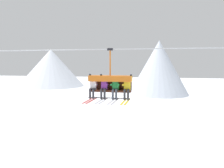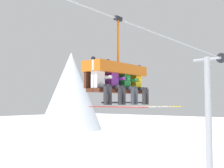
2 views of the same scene
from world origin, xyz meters
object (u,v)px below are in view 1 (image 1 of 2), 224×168
object	(u,v)px
skier_white	(93,86)
skier_yellow	(127,87)
chairlift_chair	(110,81)
skier_purple	(104,87)
skier_green	(115,87)

from	to	relation	value
skier_white	skier_yellow	world-z (taller)	same
chairlift_chair	skier_white	bearing A→B (deg)	-166.77
skier_white	skier_purple	size ratio (longest dim) A/B	1.00
skier_green	skier_purple	bearing A→B (deg)	179.36
skier_purple	skier_green	size ratio (longest dim) A/B	1.00
skier_white	skier_yellow	size ratio (longest dim) A/B	1.00
chairlift_chair	skier_white	world-z (taller)	chairlift_chair
chairlift_chair	skier_yellow	bearing A→B (deg)	-13.23
skier_white	skier_green	size ratio (longest dim) A/B	1.00
chairlift_chair	skier_purple	xyz separation A→B (m)	(-0.31, -0.21, -0.28)
skier_green	skier_yellow	size ratio (longest dim) A/B	1.00
skier_purple	skier_yellow	distance (m)	1.22
skier_white	skier_green	bearing A→B (deg)	-0.32
skier_white	skier_purple	bearing A→B (deg)	0.00
skier_purple	skier_yellow	size ratio (longest dim) A/B	1.00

